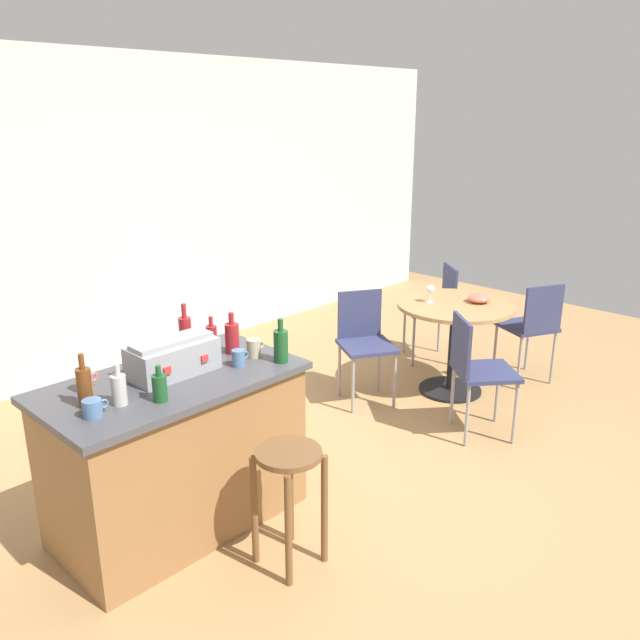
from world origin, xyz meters
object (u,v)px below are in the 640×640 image
object	(u,v)px
bottle_1	(119,389)
folding_chair_far	(532,324)
wooden_stool	(289,481)
cup_3	(93,408)
bottle_0	(212,337)
dining_table	(454,325)
folding_chair_right	(364,338)
folding_chair_left	(436,304)
folding_chair_near	(476,366)
bottle_5	(281,345)
cup_2	(254,348)
kitchen_island	(177,452)
toolbox	(173,357)
serving_bowl	(479,298)
bottle_3	(185,334)
bottle_2	(160,387)
bottle_6	(232,337)
cup_0	(239,358)
bottle_4	(84,386)
wine_glass	(430,290)
cup_1	(85,381)

from	to	relation	value
bottle_1	folding_chair_far	bearing A→B (deg)	-5.74
wooden_stool	cup_3	xyz separation A→B (m)	(-0.70, 0.55, 0.46)
bottle_0	dining_table	bearing A→B (deg)	-6.87
folding_chair_right	bottle_1	xyz separation A→B (m)	(-2.33, -0.44, 0.45)
folding_chair_left	folding_chair_near	bearing A→B (deg)	-134.96
wooden_stool	bottle_0	size ratio (longest dim) A/B	3.08
bottle_5	cup_2	size ratio (longest dim) A/B	2.13
kitchen_island	folding_chair_near	xyz separation A→B (m)	(2.05, -0.62, 0.08)
wooden_stool	toolbox	xyz separation A→B (m)	(-0.15, 0.72, 0.51)
folding_chair_far	serving_bowl	world-z (taller)	folding_chair_far
wooden_stool	folding_chair_right	size ratio (longest dim) A/B	0.73
bottle_0	bottle_5	size ratio (longest dim) A/B	0.82
toolbox	bottle_3	distance (m)	0.31
bottle_5	cup_2	distance (m)	0.18
wooden_stool	cup_2	bearing A→B (deg)	62.97
bottle_2	cup_2	size ratio (longest dim) A/B	1.54
folding_chair_far	bottle_6	bearing A→B (deg)	169.33
folding_chair_right	cup_0	bearing A→B (deg)	-163.93
bottle_4	cup_0	xyz separation A→B (m)	(0.83, -0.12, -0.06)
dining_table	folding_chair_far	bearing A→B (deg)	-31.18
cup_0	folding_chair_near	bearing A→B (deg)	-16.14
wooden_stool	wine_glass	distance (m)	2.44
folding_chair_far	bottle_5	xyz separation A→B (m)	(-2.64, 0.21, 0.45)
cup_1	wine_glass	bearing A→B (deg)	-1.70
bottle_1	bottle_4	size ratio (longest dim) A/B	0.77
bottle_4	wine_glass	bearing A→B (deg)	1.69
folding_chair_near	bottle_6	world-z (taller)	bottle_6
folding_chair_near	bottle_0	size ratio (longest dim) A/B	4.24
cup_1	cup_2	distance (m)	0.93
dining_table	cup_2	size ratio (longest dim) A/B	7.86
cup_2	wine_glass	size ratio (longest dim) A/B	0.82
bottle_2	bottle_5	size ratio (longest dim) A/B	0.72
bottle_0	serving_bowl	size ratio (longest dim) A/B	1.15
wooden_stool	bottle_6	size ratio (longest dim) A/B	2.63
folding_chair_right	bottle_3	world-z (taller)	bottle_3
bottle_0	bottle_6	distance (m)	0.13
folding_chair_near	bottle_3	bearing A→B (deg)	153.99
bottle_1	bottle_6	world-z (taller)	bottle_6
dining_table	serving_bowl	bearing A→B (deg)	-35.96
folding_chair_near	bottle_0	bearing A→B (deg)	154.40
bottle_2	bottle_5	xyz separation A→B (m)	(0.75, -0.04, 0.03)
folding_chair_near	bottle_2	world-z (taller)	bottle_2
folding_chair_left	bottle_3	xyz separation A→B (m)	(-2.84, -0.19, 0.47)
wine_glass	toolbox	bearing A→B (deg)	-179.00
folding_chair_right	wine_glass	distance (m)	0.66
bottle_3	serving_bowl	bearing A→B (deg)	-10.39
cup_1	cup_2	bearing A→B (deg)	-15.16
folding_chair_right	cup_2	bearing A→B (deg)	-164.11
folding_chair_left	bottle_4	xyz separation A→B (m)	(-3.59, -0.45, 0.46)
wooden_stool	bottle_0	bearing A→B (deg)	76.67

